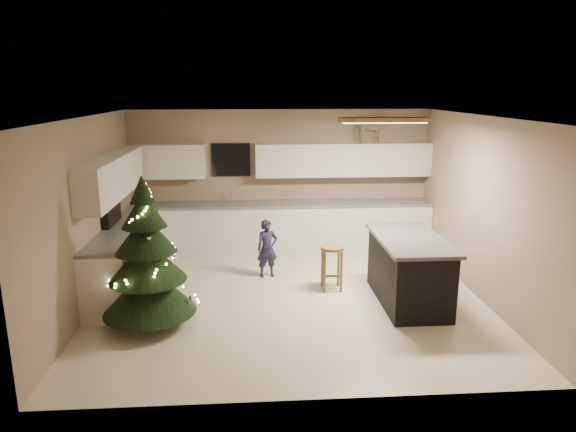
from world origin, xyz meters
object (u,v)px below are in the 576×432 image
Objects in this scene: toddler at (267,249)px; island at (409,270)px; bar_stool at (332,257)px; christmas_tree at (147,265)px; rocking_horse at (371,128)px.

island is at bearing -44.72° from toddler.
bar_stool is at bearing 152.07° from island.
island reaches higher than bar_stool.
christmas_tree reaches higher than island.
toddler is at bearing 147.33° from bar_stool.
christmas_tree is (-2.51, -1.02, 0.29)m from bar_stool.
toddler is at bearing 46.23° from christmas_tree.
christmas_tree is at bearing -172.24° from island.
christmas_tree is at bearing -148.20° from toddler.
rocking_horse is (3.49, 3.02, 1.46)m from christmas_tree.
toddler is at bearing 126.04° from rocking_horse.
bar_stool is 0.35× the size of christmas_tree.
bar_stool is 1.13m from toddler.
bar_stool is (-1.01, 0.54, 0.03)m from island.
island reaches higher than toddler.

